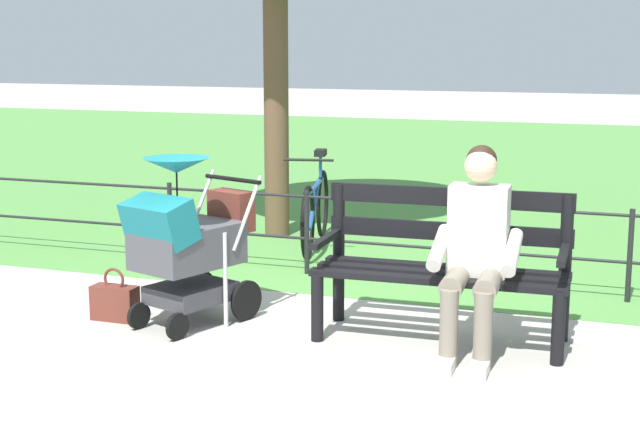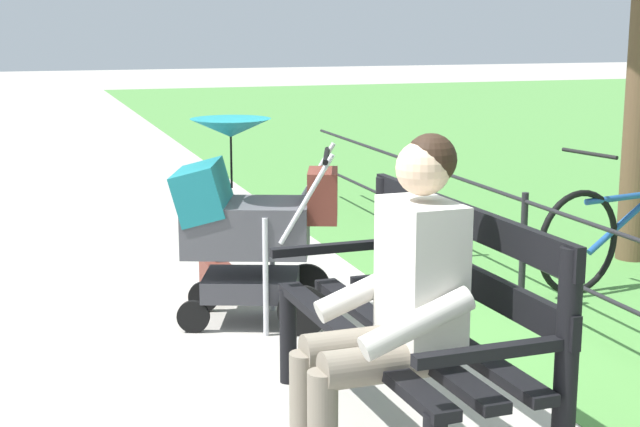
% 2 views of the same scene
% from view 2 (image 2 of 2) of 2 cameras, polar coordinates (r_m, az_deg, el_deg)
% --- Properties ---
extents(ground_plane, '(60.00, 60.00, 0.00)m').
position_cam_2_polar(ground_plane, '(4.64, 0.67, -9.57)').
color(ground_plane, '#ADA89E').
extents(park_bench, '(1.62, 0.65, 0.96)m').
position_cam_2_polar(park_bench, '(3.82, 6.12, -5.96)').
color(park_bench, black).
rests_on(park_bench, ground).
extents(person_on_bench, '(0.54, 0.74, 1.28)m').
position_cam_2_polar(person_on_bench, '(3.47, 4.45, -5.09)').
color(person_on_bench, slate).
rests_on(person_on_bench, ground).
extents(stroller, '(0.75, 0.99, 1.15)m').
position_cam_2_polar(stroller, '(5.25, -4.49, -0.34)').
color(stroller, black).
rests_on(stroller, ground).
extents(handbag, '(0.32, 0.14, 0.37)m').
position_cam_2_polar(handbag, '(5.85, -6.32, -3.85)').
color(handbag, brown).
rests_on(handbag, ground).
extents(bicycle, '(0.51, 1.63, 0.89)m').
position_cam_2_polar(bicycle, '(6.40, 18.50, -0.86)').
color(bicycle, black).
rests_on(bicycle, ground).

